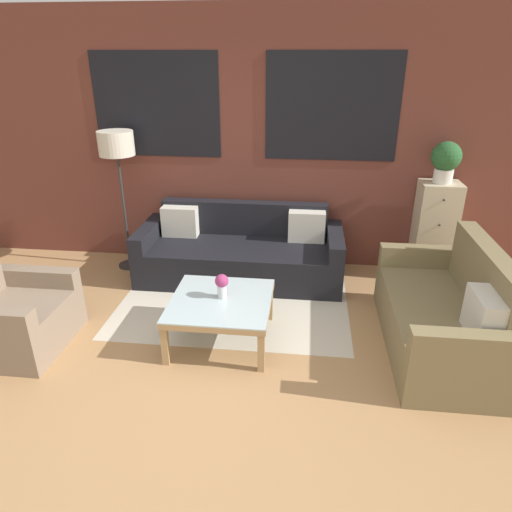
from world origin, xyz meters
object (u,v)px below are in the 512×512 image
Objects in this scene: potted_plant at (446,160)px; flower_vase at (222,284)px; floor_lamp at (117,150)px; armchair_corner at (12,316)px; drawer_cabinet at (434,231)px; coffee_table at (221,306)px; couch_dark at (241,253)px; settee_vintage at (445,316)px.

potted_plant is 2.67m from flower_vase.
floor_lamp is 2.10m from flower_vase.
drawer_cabinet reaches higher than armchair_corner.
armchair_corner is at bearing -171.37° from coffee_table.
couch_dark is 2.33m from armchair_corner.
drawer_cabinet reaches higher than settee_vintage.
potted_plant is at bearing 90.00° from drawer_cabinet.
coffee_table is (-1.88, -0.10, 0.03)m from settee_vintage.
couch_dark is 1.28m from coffee_table.
flower_vase is (0.02, -1.24, 0.26)m from couch_dark.
floor_lamp is at bearing -178.03° from drawer_cabinet.
armchair_corner is 0.78× the size of drawer_cabinet.
coffee_table is at bearing -177.06° from settee_vintage.
coffee_table is 2.20m from floor_lamp.
floor_lamp reaches higher than settee_vintage.
couch_dark is at bearing -173.52° from drawer_cabinet.
couch_dark reaches higher than coffee_table.
drawer_cabinet is at bearing 81.81° from settee_vintage.
flower_vase reaches higher than coffee_table.
couch_dark is at bearing 41.57° from armchair_corner.
potted_plant is (3.45, 0.12, -0.04)m from floor_lamp.
floor_lamp is 3.45m from potted_plant.
floor_lamp is at bearing 158.15° from settee_vintage.
coffee_table is at bearing -143.97° from potted_plant.
floor_lamp is 7.24× the size of flower_vase.
settee_vintage is 1.88m from coffee_table.
flower_vase is at bearing 9.73° from armchair_corner.
potted_plant is at bearing 81.81° from settee_vintage.
settee_vintage is 1.45m from drawer_cabinet.
coffee_table is at bearing -89.31° from couch_dark.
coffee_table is 0.54× the size of floor_lamp.
floor_lamp is 3.70× the size of potted_plant.
potted_plant reaches higher than drawer_cabinet.
settee_vintage is at bearing -21.85° from floor_lamp.
potted_plant is at bearing 36.03° from coffee_table.
potted_plant is at bearing 1.97° from floor_lamp.
couch_dark is 1.35× the size of settee_vintage.
drawer_cabinet is at bearing 6.48° from couch_dark.
armchair_corner is 2.03m from floor_lamp.
settee_vintage is 7.53× the size of flower_vase.
couch_dark is 1.27m from flower_vase.
armchair_corner reaches higher than couch_dark.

